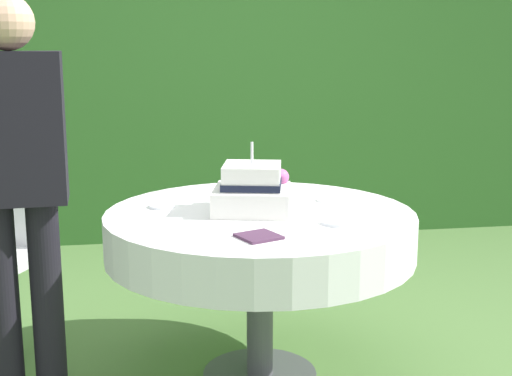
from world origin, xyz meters
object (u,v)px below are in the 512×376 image
at_px(wedding_cake, 253,190).
at_px(serving_plate_far, 162,206).
at_px(cake_table, 260,235).
at_px(standing_person, 17,181).
at_px(serving_plate_left, 286,188).
at_px(garden_chair, 2,240).
at_px(napkin_stack, 259,236).
at_px(serving_plate_near, 334,200).
at_px(serving_plate_right, 337,222).

relative_size(wedding_cake, serving_plate_far, 3.38).
relative_size(cake_table, standing_person, 0.81).
height_order(serving_plate_left, garden_chair, garden_chair).
height_order(napkin_stack, garden_chair, garden_chair).
xyz_separation_m(wedding_cake, serving_plate_near, (0.39, 0.13, -0.08)).
height_order(wedding_cake, serving_plate_right, wedding_cake).
distance_m(wedding_cake, serving_plate_right, 0.40).
bearing_deg(serving_plate_near, standing_person, -166.91).
distance_m(wedding_cake, standing_person, 0.93).
relative_size(serving_plate_right, napkin_stack, 0.95).
bearing_deg(serving_plate_near, serving_plate_left, 117.78).
height_order(wedding_cake, napkin_stack, wedding_cake).
distance_m(serving_plate_near, standing_person, 1.34).
distance_m(napkin_stack, standing_person, 0.91).
relative_size(wedding_cake, garden_chair, 0.42).
bearing_deg(serving_plate_left, serving_plate_near, -62.22).
distance_m(wedding_cake, garden_chair, 1.22).
xyz_separation_m(serving_plate_far, napkin_stack, (0.33, -0.53, -0.00)).
distance_m(serving_plate_left, napkin_stack, 0.87).
bearing_deg(serving_plate_right, garden_chair, 153.09).
bearing_deg(cake_table, wedding_cake, 150.43).
distance_m(serving_plate_near, serving_plate_right, 0.40).
height_order(serving_plate_far, garden_chair, garden_chair).
bearing_deg(cake_table, serving_plate_left, 65.44).
distance_m(serving_plate_far, serving_plate_right, 0.77).
height_order(serving_plate_far, serving_plate_left, same).
xyz_separation_m(cake_table, serving_plate_far, (-0.40, 0.14, 0.10)).
relative_size(serving_plate_far, serving_plate_right, 0.85).
bearing_deg(serving_plate_left, cake_table, -114.56).
distance_m(serving_plate_right, standing_person, 1.21).
bearing_deg(wedding_cake, serving_plate_left, 61.58).
height_order(wedding_cake, serving_plate_near, wedding_cake).
xyz_separation_m(serving_plate_left, serving_plate_right, (0.06, -0.68, 0.00)).
xyz_separation_m(cake_table, wedding_cake, (-0.03, 0.02, 0.19)).
distance_m(garden_chair, standing_person, 0.75).
xyz_separation_m(serving_plate_near, serving_plate_right, (-0.09, -0.39, 0.00)).
distance_m(cake_table, serving_plate_right, 0.37).
bearing_deg(cake_table, standing_person, -170.50).
bearing_deg(napkin_stack, serving_plate_far, 121.68).
xyz_separation_m(serving_plate_left, garden_chair, (-1.32, 0.02, -0.21)).
xyz_separation_m(napkin_stack, standing_person, (-0.86, 0.23, 0.18)).
bearing_deg(standing_person, garden_chair, 107.05).
bearing_deg(napkin_stack, serving_plate_near, 51.25).
bearing_deg(serving_plate_right, napkin_stack, -156.17).
bearing_deg(napkin_stack, garden_chair, 141.04).
height_order(garden_chair, standing_person, standing_person).
relative_size(serving_plate_right, garden_chair, 0.15).
xyz_separation_m(serving_plate_near, napkin_stack, (-0.43, -0.53, -0.00)).
distance_m(serving_plate_near, serving_plate_left, 0.34).
relative_size(serving_plate_near, napkin_stack, 1.08).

